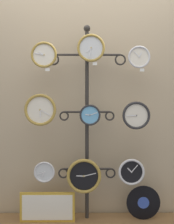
# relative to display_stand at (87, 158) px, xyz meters

# --- Properties ---
(shop_wall) EXTENTS (4.40, 0.04, 2.80)m
(shop_wall) POSITION_rel_display_stand_xyz_m (-0.00, 0.16, 0.76)
(shop_wall) COLOR tan
(shop_wall) RESTS_ON ground_plane
(low_shelf) EXTENTS (2.20, 0.36, 0.06)m
(low_shelf) POSITION_rel_display_stand_xyz_m (-0.00, -0.06, -0.61)
(low_shelf) COLOR brown
(low_shelf) RESTS_ON ground_plane
(display_stand) EXTENTS (0.75, 0.38, 1.93)m
(display_stand) POSITION_rel_display_stand_xyz_m (0.00, 0.00, 0.00)
(display_stand) COLOR #282623
(display_stand) RESTS_ON ground_plane
(clock_top_left) EXTENTS (0.24, 0.04, 0.24)m
(clock_top_left) POSITION_rel_display_stand_xyz_m (-0.40, -0.10, 0.98)
(clock_top_left) COLOR silver
(clock_top_center) EXTENTS (0.26, 0.04, 0.26)m
(clock_top_center) POSITION_rel_display_stand_xyz_m (0.04, -0.10, 1.04)
(clock_top_center) COLOR silver
(clock_top_right) EXTENTS (0.21, 0.04, 0.21)m
(clock_top_right) POSITION_rel_display_stand_xyz_m (0.49, -0.08, 0.96)
(clock_top_right) COLOR silver
(clock_middle_left) EXTENTS (0.30, 0.04, 0.30)m
(clock_middle_left) POSITION_rel_display_stand_xyz_m (-0.43, -0.11, 0.47)
(clock_middle_left) COLOR silver
(clock_middle_center) EXTENTS (0.20, 0.04, 0.20)m
(clock_middle_center) POSITION_rel_display_stand_xyz_m (0.03, -0.08, 0.42)
(clock_middle_center) COLOR #60A8DB
(clock_middle_right) EXTENTS (0.26, 0.04, 0.26)m
(clock_middle_right) POSITION_rel_display_stand_xyz_m (0.46, -0.10, 0.41)
(clock_middle_right) COLOR silver
(clock_bottom_left) EXTENTS (0.20, 0.04, 0.20)m
(clock_bottom_left) POSITION_rel_display_stand_xyz_m (-0.40, -0.09, -0.11)
(clock_bottom_left) COLOR silver
(clock_bottom_center) EXTENTS (0.32, 0.04, 0.32)m
(clock_bottom_center) POSITION_rel_display_stand_xyz_m (-0.03, -0.12, -0.14)
(clock_bottom_center) COLOR black
(clock_bottom_right) EXTENTS (0.25, 0.04, 0.25)m
(clock_bottom_right) POSITION_rel_display_stand_xyz_m (0.41, -0.11, -0.11)
(clock_bottom_right) COLOR black
(vinyl_record) EXTENTS (0.32, 0.01, 0.32)m
(vinyl_record) POSITION_rel_display_stand_xyz_m (0.54, -0.05, -0.42)
(vinyl_record) COLOR black
(vinyl_record) RESTS_ON low_shelf
(picture_frame) EXTENTS (0.51, 0.02, 0.28)m
(picture_frame) POSITION_rel_display_stand_xyz_m (-0.37, -0.09, -0.44)
(picture_frame) COLOR gold
(picture_frame) RESTS_ON low_shelf
(price_tag_upper) EXTENTS (0.04, 0.00, 0.03)m
(price_tag_upper) POSITION_rel_display_stand_xyz_m (-0.37, -0.10, 0.84)
(price_tag_upper) COLOR white
(price_tag_mid) EXTENTS (0.04, 0.00, 0.03)m
(price_tag_mid) POSITION_rel_display_stand_xyz_m (0.07, -0.10, 0.90)
(price_tag_mid) COLOR white
(price_tag_lower) EXTENTS (0.04, 0.00, 0.03)m
(price_tag_lower) POSITION_rel_display_stand_xyz_m (0.52, -0.08, 0.84)
(price_tag_lower) COLOR white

